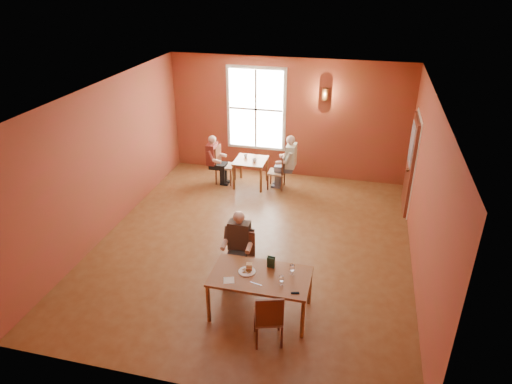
% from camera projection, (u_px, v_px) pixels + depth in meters
% --- Properties ---
extents(ground, '(6.00, 7.00, 0.01)m').
position_uv_depth(ground, '(254.00, 244.00, 9.02)').
color(ground, brown).
rests_on(ground, ground).
extents(wall_back, '(6.00, 0.04, 3.00)m').
position_uv_depth(wall_back, '(287.00, 119.00, 11.39)').
color(wall_back, brown).
rests_on(wall_back, ground).
extents(wall_front, '(6.00, 0.04, 3.00)m').
position_uv_depth(wall_front, '(180.00, 295.00, 5.31)').
color(wall_front, brown).
rests_on(wall_front, ground).
extents(wall_left, '(0.04, 7.00, 3.00)m').
position_uv_depth(wall_left, '(106.00, 160.00, 8.99)').
color(wall_left, brown).
rests_on(wall_left, ground).
extents(wall_right, '(0.04, 7.00, 3.00)m').
position_uv_depth(wall_right, '(425.00, 192.00, 7.71)').
color(wall_right, brown).
rests_on(wall_right, ground).
extents(ceiling, '(6.00, 7.00, 0.04)m').
position_uv_depth(ceiling, '(253.00, 94.00, 7.68)').
color(ceiling, white).
rests_on(ceiling, wall_back).
extents(window, '(1.36, 0.10, 1.96)m').
position_uv_depth(window, '(256.00, 109.00, 11.43)').
color(window, white).
rests_on(window, wall_back).
extents(door, '(0.12, 1.04, 2.10)m').
position_uv_depth(door, '(410.00, 164.00, 9.92)').
color(door, maroon).
rests_on(door, ground).
extents(wall_sconce, '(0.16, 0.16, 0.28)m').
position_uv_depth(wall_sconce, '(325.00, 94.00, 10.80)').
color(wall_sconce, brown).
rests_on(wall_sconce, wall_back).
extents(main_table, '(1.52, 0.86, 0.71)m').
position_uv_depth(main_table, '(260.00, 294.00, 7.10)').
color(main_table, brown).
rests_on(main_table, ground).
extents(chair_diner_main, '(0.41, 0.41, 0.93)m').
position_uv_depth(chair_diner_main, '(241.00, 260.00, 7.72)').
color(chair_diner_main, '#593619').
rests_on(chair_diner_main, ground).
extents(diner_main, '(0.49, 0.49, 1.22)m').
position_uv_depth(diner_main, '(240.00, 254.00, 7.63)').
color(diner_main, '#443126').
rests_on(diner_main, ground).
extents(chair_empty, '(0.50, 0.50, 0.89)m').
position_uv_depth(chair_empty, '(268.00, 316.00, 6.52)').
color(chair_empty, '#552919').
rests_on(chair_empty, ground).
extents(plate_food, '(0.30, 0.30, 0.03)m').
position_uv_depth(plate_food, '(247.00, 271.00, 7.00)').
color(plate_food, white).
rests_on(plate_food, main_table).
extents(sandwich, '(0.10, 0.10, 0.11)m').
position_uv_depth(sandwich, '(249.00, 268.00, 7.02)').
color(sandwich, tan).
rests_on(sandwich, main_table).
extents(goblet_a, '(0.07, 0.07, 0.19)m').
position_uv_depth(goblet_a, '(292.00, 269.00, 6.92)').
color(goblet_a, white).
rests_on(goblet_a, main_table).
extents(goblet_c, '(0.08, 0.08, 0.17)m').
position_uv_depth(goblet_c, '(281.00, 280.00, 6.70)').
color(goblet_c, white).
rests_on(goblet_c, main_table).
extents(menu_stand, '(0.12, 0.07, 0.20)m').
position_uv_depth(menu_stand, '(271.00, 262.00, 7.07)').
color(menu_stand, '#203B25').
rests_on(menu_stand, main_table).
extents(knife, '(0.19, 0.06, 0.00)m').
position_uv_depth(knife, '(256.00, 284.00, 6.75)').
color(knife, silver).
rests_on(knife, main_table).
extents(napkin, '(0.20, 0.20, 0.01)m').
position_uv_depth(napkin, '(229.00, 280.00, 6.82)').
color(napkin, white).
rests_on(napkin, main_table).
extents(sunglasses, '(0.13, 0.07, 0.01)m').
position_uv_depth(sunglasses, '(295.00, 293.00, 6.55)').
color(sunglasses, black).
rests_on(sunglasses, main_table).
extents(second_table, '(0.76, 0.76, 0.67)m').
position_uv_depth(second_table, '(251.00, 172.00, 11.29)').
color(second_table, brown).
rests_on(second_table, ground).
extents(chair_diner_white, '(0.38, 0.38, 0.87)m').
position_uv_depth(chair_diner_white, '(276.00, 171.00, 11.10)').
color(chair_diner_white, '#412114').
rests_on(chair_diner_white, ground).
extents(diner_white, '(0.52, 0.52, 1.30)m').
position_uv_depth(diner_white, '(278.00, 163.00, 11.00)').
color(diner_white, white).
rests_on(diner_white, ground).
extents(chair_diner_maroon, '(0.42, 0.42, 0.95)m').
position_uv_depth(chair_diner_maroon, '(225.00, 165.00, 11.36)').
color(chair_diner_maroon, '#492815').
rests_on(chair_diner_maroon, ground).
extents(diner_maroon, '(0.48, 0.48, 1.20)m').
position_uv_depth(diner_maroon, '(224.00, 160.00, 11.31)').
color(diner_maroon, maroon).
rests_on(diner_maroon, ground).
extents(cup_a, '(0.12, 0.12, 0.09)m').
position_uv_depth(cup_a, '(255.00, 160.00, 11.01)').
color(cup_a, silver).
rests_on(cup_a, second_table).
extents(cup_b, '(0.10, 0.10, 0.08)m').
position_uv_depth(cup_b, '(246.00, 156.00, 11.26)').
color(cup_b, white).
rests_on(cup_b, second_table).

